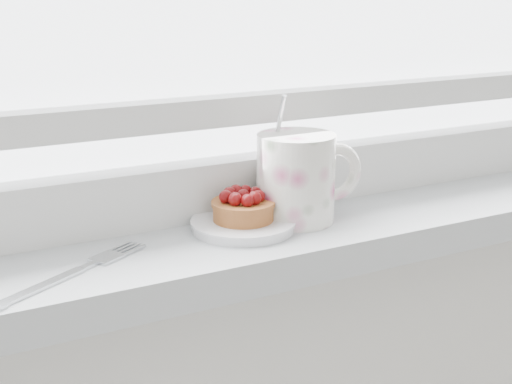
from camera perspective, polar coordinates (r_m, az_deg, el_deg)
saucer at (r=0.84m, az=-1.02°, el=-2.62°), size 0.12×0.12×0.01m
raspberry_tart at (r=0.83m, az=-1.04°, el=-1.14°), size 0.07×0.07×0.04m
floral_mug at (r=0.86m, az=3.43°, el=1.31°), size 0.14×0.10×0.15m
fork at (r=0.73m, az=-14.77°, el=-6.40°), size 0.19×0.12×0.00m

